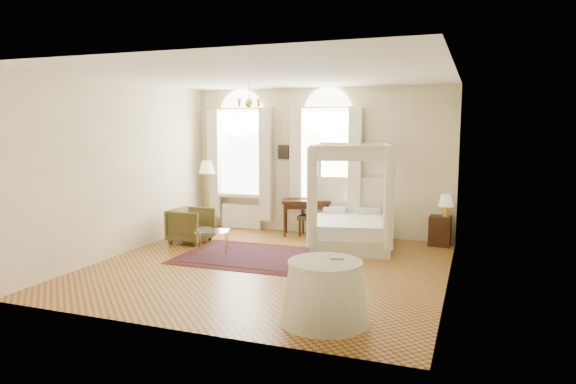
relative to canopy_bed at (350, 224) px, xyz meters
name	(u,v)px	position (x,y,z in m)	size (l,w,h in m)	color
ground	(269,266)	(-1.00, -1.95, -0.48)	(6.00, 6.00, 0.00)	#AD7D32
room_walls	(268,154)	(-1.00, -1.95, 1.50)	(6.00, 6.00, 6.00)	#FBE6BF
window_left	(241,167)	(-2.90, 0.93, 1.01)	(1.62, 0.27, 3.29)	white
window_right	(326,169)	(-0.80, 0.93, 1.01)	(1.62, 0.27, 3.29)	white
chandelier	(249,102)	(-1.90, -0.75, 2.43)	(0.51, 0.45, 0.50)	gold
wall_pictures	(322,151)	(-0.91, 1.02, 1.41)	(2.54, 0.03, 0.39)	black
canopy_bed	(350,224)	(0.00, 0.00, 0.00)	(1.94, 2.22, 2.10)	beige
nightstand	(440,231)	(1.70, 0.75, -0.17)	(0.43, 0.39, 0.61)	#321C0D
nightstand_lamp	(446,202)	(1.80, 0.78, 0.44)	(0.31, 0.31, 0.46)	gold
writing_desk	(307,205)	(-1.19, 0.75, 0.22)	(1.20, 0.85, 0.81)	#321C0D
laptop	(297,198)	(-1.46, 0.86, 0.35)	(0.33, 0.21, 0.03)	black
stool	(308,219)	(-1.16, 0.75, -0.10)	(0.42, 0.42, 0.46)	#473A1E
armchair	(191,225)	(-3.26, -0.77, -0.11)	(0.78, 0.80, 0.73)	#48411E
coffee_table	(213,233)	(-2.42, -1.36, -0.09)	(0.74, 0.63, 0.43)	silver
floor_lamp	(207,170)	(-3.70, 0.75, 0.92)	(0.42, 0.42, 1.63)	gold
oriental_rug	(257,256)	(-1.45, -1.41, -0.47)	(2.91, 2.11, 0.01)	#441410
side_table	(325,292)	(0.64, -4.06, -0.09)	(1.15, 1.15, 0.78)	white
book	(329,257)	(0.63, -3.87, 0.32)	(0.18, 0.24, 0.02)	black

